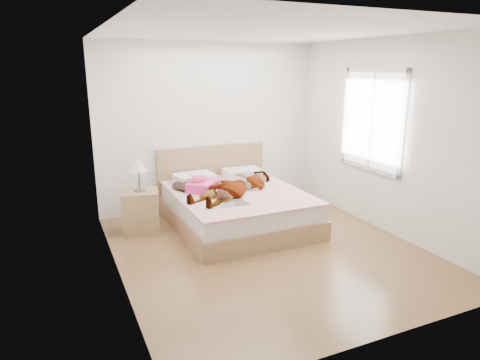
{
  "coord_description": "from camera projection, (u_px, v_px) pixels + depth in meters",
  "views": [
    {
      "loc": [
        -2.35,
        -4.38,
        2.23
      ],
      "look_at": [
        0.0,
        0.85,
        0.7
      ],
      "focal_mm": 32.0,
      "sensor_mm": 36.0,
      "label": 1
    }
  ],
  "objects": [
    {
      "name": "woman",
      "position": [
        236.0,
        183.0,
        6.03
      ],
      "size": [
        1.77,
        1.43,
        0.23
      ],
      "primitive_type": "imported",
      "rotation": [
        0.0,
        0.0,
        -1.01
      ],
      "color": "white",
      "rests_on": "bed"
    },
    {
      "name": "phone",
      "position": [
        193.0,
        175.0,
        6.17
      ],
      "size": [
        0.09,
        0.11,
        0.05
      ],
      "primitive_type": "cube",
      "rotation": [
        0.44,
        0.0,
        0.56
      ],
      "color": "silver",
      "rests_on": "bed"
    },
    {
      "name": "nightstand",
      "position": [
        141.0,
        208.0,
        5.88
      ],
      "size": [
        0.56,
        0.53,
        1.03
      ],
      "color": "olive",
      "rests_on": "ground"
    },
    {
      "name": "towel",
      "position": [
        202.0,
        185.0,
        6.06
      ],
      "size": [
        0.54,
        0.54,
        0.22
      ],
      "color": "#FD4496",
      "rests_on": "bed"
    },
    {
      "name": "plush_toy",
      "position": [
        223.0,
        195.0,
        5.62
      ],
      "size": [
        0.18,
        0.27,
        0.14
      ],
      "color": "#33160E",
      "rests_on": "bed"
    },
    {
      "name": "coffee_mug",
      "position": [
        227.0,
        193.0,
        5.82
      ],
      "size": [
        0.14,
        0.11,
        0.11
      ],
      "color": "silver",
      "rests_on": "bed"
    },
    {
      "name": "bed",
      "position": [
        235.0,
        205.0,
        6.2
      ],
      "size": [
        1.8,
        2.08,
        1.0
      ],
      "color": "olive",
      "rests_on": "ground"
    },
    {
      "name": "room_shell",
      "position": [
        372.0,
        120.0,
        5.94
      ],
      "size": [
        4.0,
        4.0,
        4.0
      ],
      "color": "white",
      "rests_on": "ground"
    },
    {
      "name": "hair",
      "position": [
        188.0,
        185.0,
        6.22
      ],
      "size": [
        0.47,
        0.56,
        0.08
      ],
      "primitive_type": "ellipsoid",
      "rotation": [
        0.0,
        0.0,
        0.04
      ],
      "color": "black",
      "rests_on": "bed"
    },
    {
      "name": "magazine",
      "position": [
        234.0,
        203.0,
        5.52
      ],
      "size": [
        0.39,
        0.26,
        0.02
      ],
      "color": "silver",
      "rests_on": "bed"
    },
    {
      "name": "ground",
      "position": [
        268.0,
        250.0,
        5.36
      ],
      "size": [
        4.0,
        4.0,
        0.0
      ],
      "primitive_type": "plane",
      "color": "#4B3017",
      "rests_on": "ground"
    }
  ]
}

